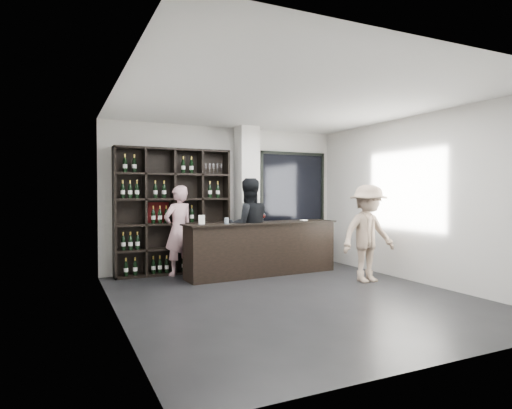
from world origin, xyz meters
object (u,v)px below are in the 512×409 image
taster_pink (178,230)px  taster_black (248,227)px  wine_shelf (173,211)px  customer (368,233)px  tasting_counter (262,248)px

taster_pink → taster_black: 1.32m
wine_shelf → taster_pink: wine_shelf is taller
wine_shelf → customer: bearing=-36.8°
wine_shelf → taster_pink: 0.39m
wine_shelf → customer: 3.63m
tasting_counter → wine_shelf: bearing=148.2°
tasting_counter → taster_black: size_ratio=1.66×
wine_shelf → customer: (2.90, -2.17, -0.35)m
taster_black → taster_pink: bearing=-18.4°
taster_black → customer: 2.20m
wine_shelf → taster_black: bearing=-29.8°
taster_black → customer: taster_black is taller
wine_shelf → taster_black: 1.47m
taster_pink → taster_black: size_ratio=0.93×
taster_pink → taster_black: taster_black is taller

